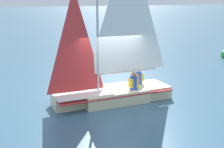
# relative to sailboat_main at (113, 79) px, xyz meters

# --- Properties ---
(ground_plane) EXTENTS (260.00, 260.00, 0.00)m
(ground_plane) POSITION_rel_sailboat_main_xyz_m (0.06, 0.00, -0.88)
(ground_plane) COLOR #38607A
(sailboat_main) EXTENTS (4.70, 1.69, 6.23)m
(sailboat_main) POSITION_rel_sailboat_main_xyz_m (0.00, 0.00, 0.00)
(sailboat_main) COLOR beige
(sailboat_main) RESTS_ON ground_plane
(sailor_helm) EXTENTS (0.35, 0.31, 1.16)m
(sailor_helm) POSITION_rel_sailboat_main_xyz_m (-0.71, 0.30, -0.26)
(sailor_helm) COLOR black
(sailor_helm) RESTS_ON ground_plane
(sailor_crew) EXTENTS (0.35, 0.31, 1.16)m
(sailor_crew) POSITION_rel_sailboat_main_xyz_m (-1.23, -0.30, -0.25)
(sailor_crew) COLOR black
(sailor_crew) RESTS_ON ground_plane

